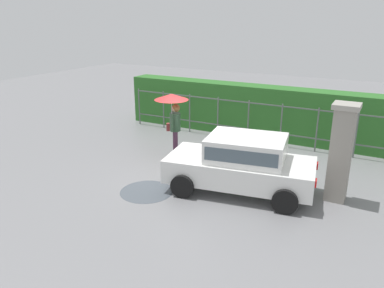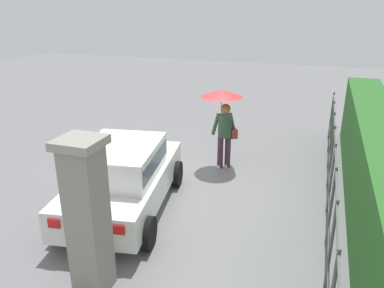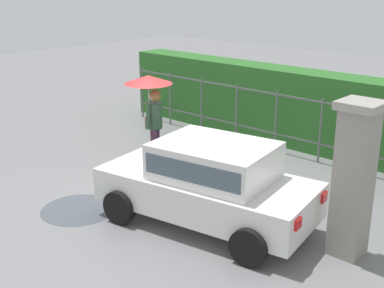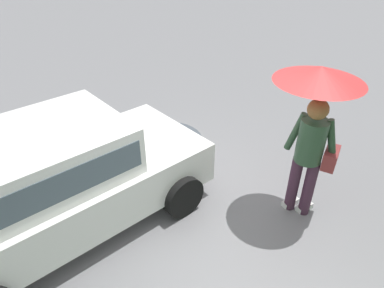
% 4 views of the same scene
% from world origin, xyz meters
% --- Properties ---
extents(ground_plane, '(40.00, 40.00, 0.00)m').
position_xyz_m(ground_plane, '(0.00, 0.00, 0.00)').
color(ground_plane, slate).
extents(car, '(3.93, 2.34, 1.48)m').
position_xyz_m(car, '(1.60, -0.72, 0.80)').
color(car, white).
rests_on(car, ground).
extents(pedestrian, '(1.06, 1.06, 2.06)m').
position_xyz_m(pedestrian, '(-1.26, 0.61, 1.55)').
color(pedestrian, '#47283D').
rests_on(pedestrian, ground).
extents(gate_pillar, '(0.60, 0.60, 2.42)m').
position_xyz_m(gate_pillar, '(3.82, -0.05, 1.24)').
color(gate_pillar, gray).
rests_on(gate_pillar, ground).
extents(fence_section, '(10.85, 0.05, 1.50)m').
position_xyz_m(fence_section, '(0.86, 3.28, 0.83)').
color(fence_section, '#59605B').
rests_on(fence_section, ground).
extents(hedge_row, '(11.80, 0.90, 1.90)m').
position_xyz_m(hedge_row, '(0.86, 4.10, 0.95)').
color(hedge_row, '#2D6B28').
rests_on(hedge_row, ground).
extents(puddle_near, '(1.38, 1.38, 0.00)m').
position_xyz_m(puddle_near, '(-0.53, -1.94, 0.00)').
color(puddle_near, '#4C545B').
rests_on(puddle_near, ground).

